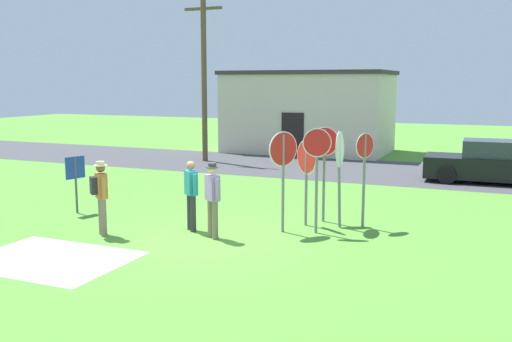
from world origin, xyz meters
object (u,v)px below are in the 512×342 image
parked_car_on_street (490,163)px  utility_pole (204,75)px  stop_sign_rear_right (317,163)px  stop_sign_tallest (339,161)px  person_with_sunhat (213,196)px  person_in_blue (101,193)px  stop_sign_far_back (324,157)px  person_near_signs (191,192)px  stop_sign_nearest (283,163)px  info_panel_leftmost (75,174)px  stop_sign_center_cluster (306,167)px  stop_sign_leaning_right (364,165)px

parked_car_on_street → utility_pole: bearing=175.0°
stop_sign_rear_right → stop_sign_tallest: bearing=63.6°
person_with_sunhat → person_in_blue: size_ratio=1.00×
stop_sign_far_back → person_in_blue: bearing=-142.4°
stop_sign_far_back → person_near_signs: (-2.63, -2.15, -0.71)m
stop_sign_rear_right → stop_sign_nearest: 0.78m
utility_pole → stop_sign_nearest: bearing=-53.6°
stop_sign_rear_right → info_panel_leftmost: (-6.59, -0.59, -0.60)m
stop_sign_nearest → stop_sign_far_back: (0.58, 1.40, -0.00)m
person_in_blue → stop_sign_far_back: bearing=37.6°
parked_car_on_street → person_near_signs: 11.93m
parked_car_on_street → stop_sign_center_cluster: stop_sign_center_cluster is taller
person_in_blue → stop_sign_center_cluster: bearing=34.4°
stop_sign_center_cluster → utility_pole: bearing=129.8°
stop_sign_rear_right → stop_sign_tallest: 0.79m
stop_sign_leaning_right → stop_sign_far_back: size_ratio=0.96×
stop_sign_far_back → stop_sign_center_cluster: bearing=-116.9°
stop_sign_rear_right → stop_sign_far_back: size_ratio=1.02×
utility_pole → stop_sign_leaning_right: 13.26m
stop_sign_far_back → info_panel_leftmost: 6.69m
person_with_sunhat → person_in_blue: bearing=-162.0°
stop_sign_rear_right → person_in_blue: bearing=-153.9°
utility_pole → info_panel_leftmost: bearing=-80.5°
stop_sign_nearest → info_panel_leftmost: bearing=-176.8°
stop_sign_center_cluster → stop_sign_far_back: stop_sign_far_back is taller
person_with_sunhat → info_panel_leftmost: size_ratio=1.12×
stop_sign_leaning_right → person_in_blue: 6.27m
parked_car_on_street → stop_sign_nearest: bearing=-114.9°
utility_pole → person_in_blue: bearing=-72.5°
parked_car_on_street → stop_sign_far_back: (-3.75, -7.93, 0.97)m
parked_car_on_street → stop_sign_leaning_right: (-2.68, -8.13, 0.85)m
stop_sign_rear_right → info_panel_leftmost: stop_sign_rear_right is taller
stop_sign_nearest → person_in_blue: 4.28m
stop_sign_far_back → person_with_sunhat: size_ratio=1.40×
stop_sign_rear_right → person_with_sunhat: size_ratio=1.43×
utility_pole → stop_sign_far_back: 12.36m
stop_sign_leaning_right → person_in_blue: bearing=-149.9°
stop_sign_leaning_right → person_with_sunhat: 3.78m
person_with_sunhat → utility_pole: bearing=119.0°
stop_sign_center_cluster → person_near_signs: bearing=-146.0°
stop_sign_center_cluster → stop_sign_tallest: bearing=9.7°
info_panel_leftmost → parked_car_on_street: bearing=43.5°
stop_sign_rear_right → stop_sign_tallest: size_ratio=1.04×
parked_car_on_street → stop_sign_center_cluster: bearing=-115.4°
stop_sign_leaning_right → stop_sign_far_back: stop_sign_far_back is taller
person_with_sunhat → parked_car_on_street: bearing=61.8°
person_near_signs → info_panel_leftmost: 3.83m
parked_car_on_street → stop_sign_rear_right: size_ratio=1.76×
stop_sign_far_back → info_panel_leftmost: bearing=-164.9°
info_panel_leftmost → person_in_blue: bearing=-37.5°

